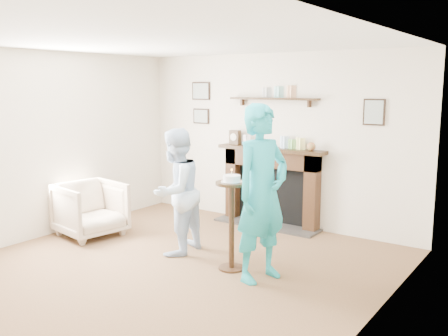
{
  "coord_description": "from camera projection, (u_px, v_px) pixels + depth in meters",
  "views": [
    {
      "loc": [
        3.55,
        -3.89,
        2.04
      ],
      "look_at": [
        0.2,
        0.9,
        1.07
      ],
      "focal_mm": 40.0,
      "sensor_mm": 36.0,
      "label": 1
    }
  ],
  "objects": [
    {
      "name": "ground",
      "position": [
        162.0,
        273.0,
        5.49
      ],
      "size": [
        5.0,
        5.0,
        0.0
      ],
      "primitive_type": "plane",
      "color": "brown",
      "rests_on": "ground"
    },
    {
      "name": "room_shell",
      "position": [
        199.0,
        122.0,
        5.78
      ],
      "size": [
        4.54,
        5.02,
        2.52
      ],
      "color": "beige",
      "rests_on": "ground"
    },
    {
      "name": "armchair",
      "position": [
        92.0,
        235.0,
        6.86
      ],
      "size": [
        0.94,
        0.92,
        0.74
      ],
      "primitive_type": "imported",
      "rotation": [
        0.0,
        0.0,
        1.4
      ],
      "color": "tan",
      "rests_on": "ground"
    },
    {
      "name": "man",
      "position": [
        177.0,
        253.0,
        6.15
      ],
      "size": [
        0.65,
        0.8,
        1.54
      ],
      "primitive_type": "imported",
      "rotation": [
        0.0,
        0.0,
        -1.48
      ],
      "color": "#A8BBD2",
      "rests_on": "ground"
    },
    {
      "name": "woman",
      "position": [
        261.0,
        278.0,
        5.34
      ],
      "size": [
        0.61,
        0.77,
        1.86
      ],
      "primitive_type": "imported",
      "rotation": [
        0.0,
        0.0,
        1.31
      ],
      "color": "teal",
      "rests_on": "ground"
    },
    {
      "name": "pedestal_table",
      "position": [
        232.0,
        208.0,
        5.5
      ],
      "size": [
        0.36,
        0.36,
        1.14
      ],
      "color": "black",
      "rests_on": "ground"
    }
  ]
}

